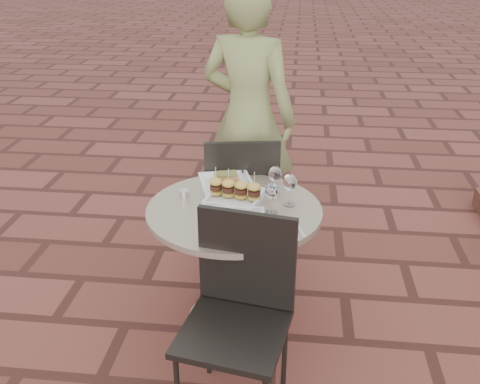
# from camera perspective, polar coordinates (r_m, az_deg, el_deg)

# --- Properties ---
(ground) EXTENTS (60.00, 60.00, 0.00)m
(ground) POSITION_cam_1_polar(r_m,az_deg,el_deg) (3.04, 3.51, -15.08)
(ground) COLOR brown
(ground) RESTS_ON ground
(cafe_table) EXTENTS (0.90, 0.90, 0.73)m
(cafe_table) POSITION_cam_1_polar(r_m,az_deg,el_deg) (2.85, -0.60, -6.08)
(cafe_table) COLOR gray
(cafe_table) RESTS_ON ground
(chair_far) EXTENTS (0.50, 0.50, 0.93)m
(chair_far) POSITION_cam_1_polar(r_m,az_deg,el_deg) (3.29, 0.14, -0.25)
(chair_far) COLOR black
(chair_far) RESTS_ON ground
(chair_near) EXTENTS (0.51, 0.51, 0.93)m
(chair_near) POSITION_cam_1_polar(r_m,az_deg,el_deg) (2.37, -0.02, -11.50)
(chair_near) COLOR black
(chair_near) RESTS_ON ground
(diner) EXTENTS (0.75, 0.60, 1.79)m
(diner) POSITION_cam_1_polar(r_m,az_deg,el_deg) (3.58, 0.90, 7.90)
(diner) COLOR olive
(diner) RESTS_ON ground
(plate_salmon) EXTENTS (0.35, 0.35, 0.08)m
(plate_salmon) POSITION_cam_1_polar(r_m,az_deg,el_deg) (2.97, -1.47, 1.06)
(plate_salmon) COLOR white
(plate_salmon) RESTS_ON cafe_table
(plate_sliders) EXTENTS (0.32, 0.32, 0.17)m
(plate_sliders) POSITION_cam_1_polar(r_m,az_deg,el_deg) (2.79, -0.55, -0.09)
(plate_sliders) COLOR white
(plate_sliders) RESTS_ON cafe_table
(plate_tuna) EXTENTS (0.28, 0.28, 0.03)m
(plate_tuna) POSITION_cam_1_polar(r_m,az_deg,el_deg) (2.57, -0.38, -3.16)
(plate_tuna) COLOR white
(plate_tuna) RESTS_ON cafe_table
(wine_glass_right) EXTENTS (0.07, 0.07, 0.17)m
(wine_glass_right) POSITION_cam_1_polar(r_m,az_deg,el_deg) (2.63, 3.44, 0.02)
(wine_glass_right) COLOR white
(wine_glass_right) RESTS_ON cafe_table
(wine_glass_mid) EXTENTS (0.07, 0.07, 0.16)m
(wine_glass_mid) POSITION_cam_1_polar(r_m,az_deg,el_deg) (2.83, 3.76, 1.85)
(wine_glass_mid) COLOR white
(wine_glass_mid) RESTS_ON cafe_table
(wine_glass_far) EXTENTS (0.07, 0.07, 0.17)m
(wine_glass_far) POSITION_cam_1_polar(r_m,az_deg,el_deg) (2.72, 5.37, 0.94)
(wine_glass_far) COLOR white
(wine_glass_far) RESTS_ON cafe_table
(steel_ramekin) EXTENTS (0.06, 0.06, 0.04)m
(steel_ramekin) POSITION_cam_1_polar(r_m,az_deg,el_deg) (2.85, -5.97, -0.16)
(steel_ramekin) COLOR silver
(steel_ramekin) RESTS_ON cafe_table
(cutlery_set) EXTENTS (0.14, 0.23, 0.00)m
(cutlery_set) POSITION_cam_1_polar(r_m,az_deg,el_deg) (2.55, 5.73, -3.83)
(cutlery_set) COLOR silver
(cutlery_set) RESTS_ON cafe_table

